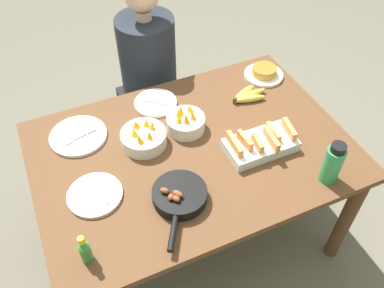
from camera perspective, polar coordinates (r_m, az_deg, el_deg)
The scene contains 14 objects.
ground_plane at distance 2.41m, azimuth 0.00°, elevation -12.05°, with size 14.00×14.00×0.00m, color #666051.
dining_table at distance 1.92m, azimuth 0.00°, elevation -2.49°, with size 1.42×0.99×0.70m.
banana_bunch at distance 2.11m, azimuth 7.76°, elevation 6.74°, with size 0.20×0.13×0.04m.
melon_tray at distance 1.85m, azimuth 9.60°, elevation 0.05°, with size 0.32×0.18×0.10m.
skillet at distance 1.65m, azimuth -1.79°, elevation -7.31°, with size 0.25×0.34×0.08m.
frittata_plate_center at distance 2.27m, azimuth 10.06°, elevation 9.80°, with size 0.21×0.21×0.06m.
empty_plate_near_front at distance 1.97m, azimuth -15.66°, elevation 1.10°, with size 0.27×0.27×0.02m.
empty_plate_far_left at distance 2.07m, azimuth -5.15°, elevation 5.75°, with size 0.22×0.22×0.02m.
empty_plate_far_right at distance 1.72m, azimuth -13.46°, elevation -6.97°, with size 0.23×0.23×0.02m.
fruit_bowl_mango at distance 1.91m, azimuth -0.90°, elevation 3.09°, with size 0.18×0.18×0.12m.
fruit_bowl_citrus at distance 1.86m, azimuth -6.81°, elevation 0.94°, with size 0.21×0.21×0.12m.
water_bottle at distance 1.76m, azimuth 19.14°, elevation -2.59°, with size 0.08×0.08×0.20m.
hot_sauce_bottle at distance 1.52m, azimuth -14.78°, elevation -14.23°, with size 0.04×0.04×0.15m.
person_figure at distance 2.50m, azimuth -5.83°, elevation 7.57°, with size 0.35×0.35×1.20m.
Camera 1 is at (-0.51, -1.14, 2.06)m, focal length 38.00 mm.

